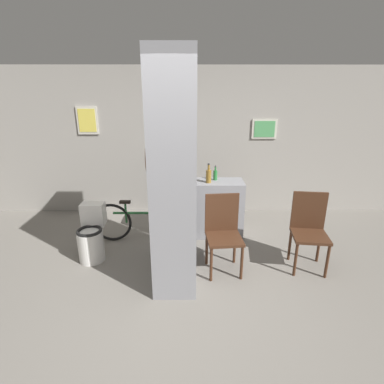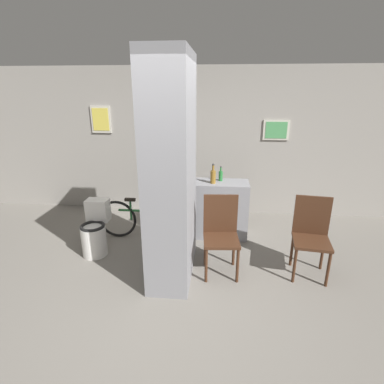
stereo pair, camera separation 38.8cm
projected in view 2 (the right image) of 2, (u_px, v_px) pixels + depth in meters
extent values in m
plane|color=slate|center=(165.00, 298.00, 3.35)|extent=(14.00, 14.00, 0.00)
cube|color=gray|center=(190.00, 143.00, 5.40)|extent=(8.00, 0.06, 2.60)
cube|color=beige|center=(101.00, 119.00, 5.38)|extent=(0.36, 0.02, 0.48)
cube|color=#E0CC4C|center=(101.00, 119.00, 5.36)|extent=(0.30, 0.01, 0.39)
cube|color=beige|center=(276.00, 130.00, 5.13)|extent=(0.44, 0.02, 0.34)
cube|color=#4C9959|center=(276.00, 130.00, 5.12)|extent=(0.36, 0.01, 0.28)
cube|color=gray|center=(171.00, 174.00, 3.42)|extent=(0.48, 1.05, 2.60)
cylinder|color=#593319|center=(144.00, 156.00, 3.16)|extent=(0.03, 0.40, 0.40)
cylinder|color=red|center=(142.00, 156.00, 3.16)|extent=(0.01, 0.07, 0.07)
cube|color=gray|center=(209.00, 209.00, 4.68)|extent=(1.20, 0.44, 0.88)
cylinder|color=white|center=(94.00, 241.00, 4.17)|extent=(0.34, 0.34, 0.43)
torus|color=black|center=(92.00, 226.00, 4.10)|extent=(0.33, 0.33, 0.04)
cube|color=white|center=(98.00, 210.00, 4.27)|extent=(0.31, 0.20, 0.32)
cylinder|color=#422616|center=(206.00, 266.00, 3.57)|extent=(0.04, 0.04, 0.45)
cylinder|color=#422616|center=(238.00, 266.00, 3.56)|extent=(0.04, 0.04, 0.45)
cylinder|color=#422616|center=(205.00, 250.00, 3.92)|extent=(0.04, 0.04, 0.45)
cylinder|color=#422616|center=(234.00, 250.00, 3.92)|extent=(0.04, 0.04, 0.45)
cube|color=#422616|center=(221.00, 240.00, 3.66)|extent=(0.47, 0.47, 0.04)
cube|color=#422616|center=(221.00, 213.00, 3.76)|extent=(0.43, 0.07, 0.50)
cylinder|color=#422616|center=(295.00, 266.00, 3.56)|extent=(0.04, 0.04, 0.45)
cylinder|color=#422616|center=(328.00, 270.00, 3.48)|extent=(0.04, 0.04, 0.45)
cylinder|color=#422616|center=(292.00, 250.00, 3.91)|extent=(0.04, 0.04, 0.45)
cylinder|color=#422616|center=(322.00, 253.00, 3.83)|extent=(0.04, 0.04, 0.45)
cube|color=#422616|center=(311.00, 242.00, 3.62)|extent=(0.48, 0.48, 0.04)
cube|color=#422616|center=(312.00, 215.00, 3.71)|extent=(0.43, 0.08, 0.50)
torus|color=black|center=(117.00, 219.00, 4.65)|extent=(0.61, 0.04, 0.61)
torus|color=black|center=(175.00, 221.00, 4.56)|extent=(0.61, 0.04, 0.61)
cylinder|color=#266633|center=(145.00, 211.00, 4.56)|extent=(0.83, 0.04, 0.04)
cylinder|color=#266633|center=(131.00, 210.00, 4.58)|extent=(0.03, 0.03, 0.31)
cylinder|color=#266633|center=(172.00, 212.00, 4.52)|extent=(0.03, 0.03, 0.28)
cube|color=black|center=(130.00, 200.00, 4.52)|extent=(0.16, 0.06, 0.04)
cylinder|color=#262626|center=(171.00, 203.00, 4.47)|extent=(0.03, 0.42, 0.03)
cylinder|color=olive|center=(213.00, 177.00, 4.44)|extent=(0.08, 0.08, 0.19)
cylinder|color=olive|center=(213.00, 168.00, 4.39)|extent=(0.03, 0.03, 0.08)
sphere|color=#333333|center=(213.00, 165.00, 4.38)|extent=(0.03, 0.03, 0.03)
cylinder|color=#267233|center=(221.00, 176.00, 4.57)|extent=(0.06, 0.06, 0.15)
cylinder|color=#267233|center=(221.00, 169.00, 4.54)|extent=(0.02, 0.02, 0.06)
sphere|color=#333333|center=(221.00, 167.00, 4.52)|extent=(0.03, 0.03, 0.03)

